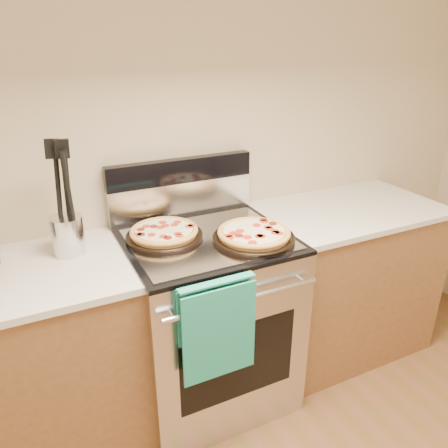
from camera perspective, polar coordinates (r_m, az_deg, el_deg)
name	(u,v)px	position (r m, az deg, el deg)	size (l,w,h in m)	color
wall_back	(176,131)	(2.21, -6.25, 11.95)	(4.00, 4.00, 0.00)	#C5B28E
range_body	(208,321)	(2.27, -2.14, -12.54)	(0.76, 0.68, 0.90)	#B7B7BC
oven_window	(238,362)	(2.04, 1.88, -17.52)	(0.56, 0.01, 0.40)	black
cooktop	(206,239)	(2.04, -2.33, -2.00)	(0.76, 0.68, 0.02)	black
backsplash_lower	(182,199)	(2.27, -5.53, 3.32)	(0.76, 0.06, 0.18)	silver
backsplash_upper	(181,171)	(2.22, -5.68, 6.96)	(0.76, 0.06, 0.12)	black
oven_handle	(244,299)	(1.80, 2.63, -9.80)	(0.03, 0.03, 0.70)	silver
dish_towel	(217,328)	(1.81, -0.87, -13.37)	(0.32, 0.05, 0.42)	#1C8F75
foil_sheet	(209,239)	(2.01, -1.99, -1.99)	(0.70, 0.55, 0.01)	gray
cabinet_left	(20,372)	(2.19, -25.12, -17.13)	(1.00, 0.62, 0.88)	brown
cabinet_right	(341,281)	(2.71, 14.99, -7.19)	(1.00, 0.62, 0.88)	brown
countertop_right	(349,210)	(2.52, 16.06, 1.78)	(1.02, 0.64, 0.03)	beige
pepperoni_pizza_back	(164,233)	(2.02, -7.82, -1.16)	(0.35, 0.35, 0.05)	#C5883C
pepperoni_pizza_front	(254,235)	(1.99, 3.92, -1.40)	(0.37, 0.37, 0.05)	#C5883C
utensil_crock	(68,235)	(1.99, -19.71, -1.38)	(0.14, 0.14, 0.17)	silver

